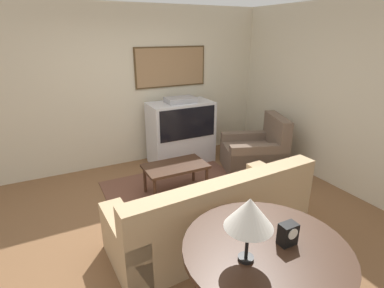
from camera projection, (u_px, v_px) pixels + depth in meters
ground_plane at (176, 221)px, 3.80m from camera, size 12.00×12.00×0.00m
wall_back at (124, 88)px, 5.10m from camera, size 12.00×0.10×2.70m
wall_right at (336, 97)px, 4.44m from camera, size 0.06×12.00×2.70m
area_rug at (178, 190)px, 4.54m from camera, size 2.07×1.58×0.01m
tv at (181, 132)px, 5.37m from camera, size 1.13×0.60×1.20m
couch at (213, 217)px, 3.36m from camera, size 2.29×1.01×0.89m
armchair at (255, 153)px, 5.16m from camera, size 1.19×1.10×0.94m
coffee_table at (175, 168)px, 4.33m from camera, size 0.90×0.52×0.46m
console_table at (266, 254)px, 2.20m from camera, size 1.23×1.23×0.79m
table_lamp at (249, 214)px, 1.93m from camera, size 0.33×0.33×0.48m
mantel_clock at (288, 234)px, 2.19m from camera, size 0.13×0.10×0.17m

